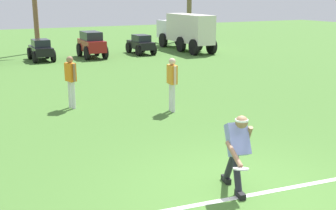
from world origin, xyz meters
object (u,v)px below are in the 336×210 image
parked_car_slot_d (141,44)px  box_truck (185,30)px  frisbee_in_flight (241,169)px  parked_car_slot_b (41,50)px  teammate_midfield (71,77)px  parked_car_slot_c (92,44)px  teammate_near_sideline (172,80)px  frisbee_thrower (237,149)px

parked_car_slot_d → box_truck: (3.10, 0.30, 0.67)m
frisbee_in_flight → parked_car_slot_b: bearing=89.1°
teammate_midfield → parked_car_slot_c: (3.68, 10.09, -0.20)m
teammate_near_sideline → teammate_midfield: bearing=145.9°
teammate_near_sideline → parked_car_slot_c: 11.84m
teammate_near_sideline → box_truck: box_truck is taller
teammate_midfield → frisbee_thrower: bearing=-81.1°
frisbee_in_flight → parked_car_slot_b: 17.60m
frisbee_thrower → parked_car_slot_d: (5.60, 17.11, -0.23)m
teammate_midfield → parked_car_slot_d: bearing=57.1°
parked_car_slot_b → parked_car_slot_c: parked_car_slot_c is taller
frisbee_thrower → teammate_midfield: 6.90m
frisbee_in_flight → box_truck: 20.11m
frisbee_thrower → parked_car_slot_b: frisbee_thrower is taller
frisbee_thrower → frisbee_in_flight: bearing=-120.4°
parked_car_slot_b → parked_car_slot_d: same height
teammate_near_sideline → box_truck: bearing=59.4°
teammate_near_sideline → box_truck: 14.28m
teammate_near_sideline → box_truck: (7.27, 12.28, 0.29)m
frisbee_in_flight → box_truck: size_ratio=0.06×
box_truck → frisbee_thrower: bearing=-116.6°
parked_car_slot_b → parked_car_slot_d: bearing=0.6°
frisbee_in_flight → parked_car_slot_d: bearing=71.4°
frisbee_thrower → frisbee_in_flight: (-0.33, -0.56, -0.09)m
parked_car_slot_c → teammate_near_sideline: bearing=-95.7°
teammate_near_sideline → parked_car_slot_d: size_ratio=0.71×
frisbee_thrower → box_truck: bearing=63.4°
teammate_near_sideline → box_truck: size_ratio=0.26×
frisbee_thrower → parked_car_slot_d: 18.00m
frisbee_thrower → parked_car_slot_c: 17.10m
parked_car_slot_c → box_truck: (6.08, 0.50, 0.49)m
frisbee_in_flight → parked_car_slot_d: parked_car_slot_d is taller
frisbee_in_flight → parked_car_slot_c: size_ratio=0.14×
frisbee_in_flight → teammate_near_sideline: (1.76, 5.68, 0.24)m
teammate_near_sideline → parked_car_slot_d: bearing=70.8°
frisbee_in_flight → teammate_midfield: (-0.74, 7.37, 0.24)m
frisbee_thrower → teammate_midfield: teammate_midfield is taller
parked_car_slot_d → teammate_midfield: bearing=-122.9°
box_truck → frisbee_in_flight: bearing=-116.7°
parked_car_slot_d → box_truck: 3.18m
parked_car_slot_b → box_truck: (8.75, 0.36, 0.67)m
parked_car_slot_b → parked_car_slot_c: (2.67, -0.14, 0.18)m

